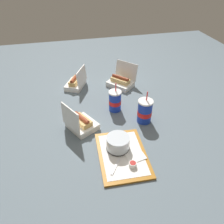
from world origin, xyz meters
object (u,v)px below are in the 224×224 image
(soda_cup_left, at_px, (115,101))
(clamshell_hotdog_front, at_px, (76,83))
(food_tray, at_px, (122,155))
(cake_container, at_px, (118,143))
(ketchup_cup, at_px, (133,164))
(plastic_fork, at_px, (115,166))
(clamshell_hotdog_right, at_px, (121,81))
(clamshell_hotdog_corner, at_px, (81,123))
(soda_cup_corner, at_px, (145,111))

(soda_cup_left, bearing_deg, clamshell_hotdog_front, 31.50)
(clamshell_hotdog_front, xyz_separation_m, soda_cup_left, (-0.38, -0.23, 0.03))
(food_tray, bearing_deg, cake_container, 14.81)
(ketchup_cup, relative_size, plastic_fork, 0.36)
(clamshell_hotdog_front, bearing_deg, clamshell_hotdog_right, -99.98)
(food_tray, distance_m, clamshell_hotdog_right, 0.76)
(plastic_fork, xyz_separation_m, clamshell_hotdog_corner, (0.36, 0.13, 0.03))
(ketchup_cup, xyz_separation_m, clamshell_hotdog_front, (0.89, 0.20, 0.01))
(soda_cup_corner, bearing_deg, cake_container, 132.25)
(food_tray, bearing_deg, soda_cup_left, -8.30)
(soda_cup_left, bearing_deg, clamshell_hotdog_right, -22.27)
(cake_container, xyz_separation_m, clamshell_hotdog_corner, (0.23, 0.18, -0.01))
(ketchup_cup, xyz_separation_m, plastic_fork, (0.02, 0.09, -0.01))
(ketchup_cup, distance_m, clamshell_hotdog_front, 0.92)
(food_tray, height_order, ketchup_cup, ketchup_cup)
(food_tray, relative_size, soda_cup_corner, 1.74)
(plastic_fork, height_order, soda_cup_left, soda_cup_left)
(ketchup_cup, bearing_deg, clamshell_hotdog_corner, 30.90)
(ketchup_cup, height_order, clamshell_hotdog_right, clamshell_hotdog_right)
(ketchup_cup, height_order, clamshell_hotdog_corner, clamshell_hotdog_corner)
(cake_container, height_order, soda_cup_corner, soda_cup_corner)
(soda_cup_left, xyz_separation_m, soda_cup_corner, (-0.16, -0.16, 0.00))
(ketchup_cup, xyz_separation_m, soda_cup_left, (0.52, -0.03, 0.05))
(cake_container, xyz_separation_m, ketchup_cup, (-0.14, -0.04, -0.02))
(food_tray, bearing_deg, clamshell_hotdog_front, 12.03)
(clamshell_hotdog_front, bearing_deg, soda_cup_left, -148.50)
(clamshell_hotdog_front, distance_m, soda_cup_left, 0.45)
(plastic_fork, distance_m, soda_cup_corner, 0.44)
(food_tray, height_order, soda_cup_left, soda_cup_left)
(food_tray, relative_size, soda_cup_left, 1.82)
(food_tray, relative_size, clamshell_hotdog_front, 1.72)
(clamshell_hotdog_corner, xyz_separation_m, clamshell_hotdog_front, (0.52, -0.02, -0.00))
(clamshell_hotdog_front, xyz_separation_m, clamshell_hotdog_right, (-0.06, -0.36, 0.00))
(food_tray, distance_m, clamshell_hotdog_corner, 0.34)
(food_tray, height_order, cake_container, cake_container)
(food_tray, height_order, plastic_fork, plastic_fork)
(ketchup_cup, height_order, soda_cup_left, soda_cup_left)
(food_tray, bearing_deg, soda_cup_corner, -40.10)
(clamshell_hotdog_front, bearing_deg, ketchup_cup, -167.41)
(food_tray, relative_size, plastic_fork, 3.47)
(clamshell_hotdog_front, relative_size, soda_cup_corner, 1.01)
(cake_container, xyz_separation_m, soda_cup_left, (0.37, -0.07, 0.02))
(clamshell_hotdog_right, distance_m, soda_cup_left, 0.34)
(ketchup_cup, bearing_deg, soda_cup_corner, -28.18)
(plastic_fork, bearing_deg, ketchup_cup, -64.81)
(cake_container, bearing_deg, soda_cup_left, -11.29)
(clamshell_hotdog_corner, xyz_separation_m, soda_cup_left, (0.14, -0.25, 0.03))
(plastic_fork, bearing_deg, clamshell_hotdog_corner, 55.79)
(food_tray, relative_size, ketchup_cup, 9.55)
(soda_cup_corner, bearing_deg, plastic_fork, 140.62)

